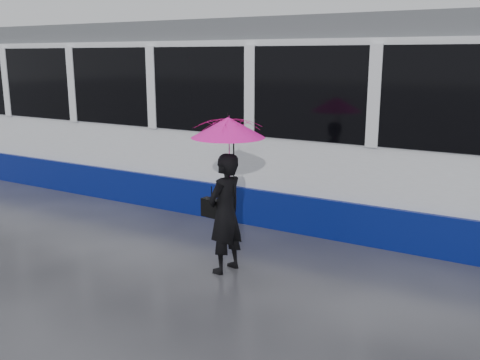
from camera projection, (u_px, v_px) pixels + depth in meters
The scene contains 6 objects.
ground at pixel (161, 237), 8.31m from camera, with size 90.00×90.00×0.00m, color #2B2B30.
rails at pixel (242, 200), 10.41m from camera, with size 34.00×1.51×0.02m.
tram at pixel (427, 129), 8.37m from camera, with size 26.00×2.56×3.35m.
woman at pixel (225, 213), 6.85m from camera, with size 0.57×0.38×1.57m, color black.
umbrella at pixel (228, 142), 6.61m from camera, with size 1.04×1.04×1.06m.
handbag at pixel (212, 208), 6.96m from camera, with size 0.29×0.16×0.42m.
Camera 1 is at (5.07, -6.17, 2.76)m, focal length 40.00 mm.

